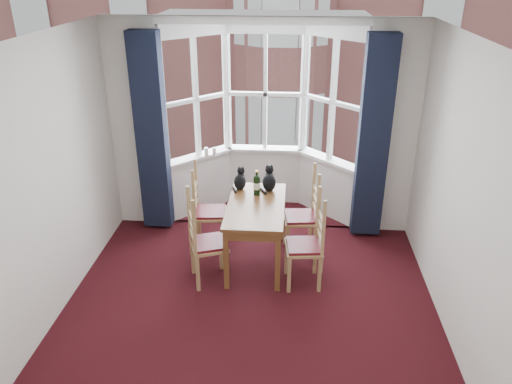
# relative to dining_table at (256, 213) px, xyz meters

# --- Properties ---
(floor) EXTENTS (4.50, 4.50, 0.00)m
(floor) POSITION_rel_dining_table_xyz_m (0.00, -1.26, -0.67)
(floor) COLOR black
(floor) RESTS_ON ground
(ceiling) EXTENTS (4.50, 4.50, 0.00)m
(ceiling) POSITION_rel_dining_table_xyz_m (0.00, -1.26, 2.13)
(ceiling) COLOR white
(ceiling) RESTS_ON floor
(wall_left) EXTENTS (0.00, 4.50, 4.50)m
(wall_left) POSITION_rel_dining_table_xyz_m (-2.00, -1.26, 0.73)
(wall_left) COLOR silver
(wall_left) RESTS_ON floor
(wall_right) EXTENTS (0.00, 4.50, 4.50)m
(wall_right) POSITION_rel_dining_table_xyz_m (2.00, -1.26, 0.73)
(wall_right) COLOR silver
(wall_right) RESTS_ON floor
(wall_back_pier_left) EXTENTS (0.70, 0.12, 2.80)m
(wall_back_pier_left) POSITION_rel_dining_table_xyz_m (-1.65, 0.99, 0.73)
(wall_back_pier_left) COLOR silver
(wall_back_pier_left) RESTS_ON floor
(wall_back_pier_right) EXTENTS (0.70, 0.12, 2.80)m
(wall_back_pier_right) POSITION_rel_dining_table_xyz_m (1.65, 0.99, 0.73)
(wall_back_pier_right) COLOR silver
(wall_back_pier_right) RESTS_ON floor
(bay_window) EXTENTS (2.76, 0.94, 2.80)m
(bay_window) POSITION_rel_dining_table_xyz_m (0.00, 1.49, 0.73)
(bay_window) COLOR white
(bay_window) RESTS_ON floor
(curtain_left) EXTENTS (0.38, 0.22, 2.60)m
(curtain_left) POSITION_rel_dining_table_xyz_m (-1.42, 0.81, 0.68)
(curtain_left) COLOR black
(curtain_left) RESTS_ON floor
(curtain_right) EXTENTS (0.38, 0.22, 2.60)m
(curtain_right) POSITION_rel_dining_table_xyz_m (1.42, 0.81, 0.68)
(curtain_right) COLOR black
(curtain_right) RESTS_ON floor
(dining_table) EXTENTS (0.67, 1.26, 0.79)m
(dining_table) POSITION_rel_dining_table_xyz_m (0.00, 0.00, 0.00)
(dining_table) COLOR brown
(dining_table) RESTS_ON floor
(chair_left_near) EXTENTS (0.52, 0.53, 0.92)m
(chair_left_near) POSITION_rel_dining_table_xyz_m (-0.59, -0.46, -0.20)
(chair_left_near) COLOR #AA8752
(chair_left_near) RESTS_ON floor
(chair_left_far) EXTENTS (0.44, 0.46, 0.92)m
(chair_left_far) POSITION_rel_dining_table_xyz_m (-0.70, 0.33, -0.20)
(chair_left_far) COLOR #AA8752
(chair_left_far) RESTS_ON floor
(chair_right_near) EXTENTS (0.44, 0.46, 0.92)m
(chair_right_near) POSITION_rel_dining_table_xyz_m (0.66, -0.39, -0.20)
(chair_right_near) COLOR #AA8752
(chair_right_near) RESTS_ON floor
(chair_right_far) EXTENTS (0.45, 0.46, 0.92)m
(chair_right_far) POSITION_rel_dining_table_xyz_m (0.62, 0.30, -0.20)
(chair_right_far) COLOR #AA8752
(chair_right_far) RESTS_ON floor
(cat_left) EXTENTS (0.17, 0.23, 0.29)m
(cat_left) POSITION_rel_dining_table_xyz_m (-0.23, 0.43, 0.22)
(cat_left) COLOR black
(cat_left) RESTS_ON dining_table
(cat_right) EXTENTS (0.17, 0.24, 0.33)m
(cat_right) POSITION_rel_dining_table_xyz_m (0.13, 0.43, 0.24)
(cat_right) COLOR black
(cat_right) RESTS_ON dining_table
(wine_bottle) EXTENTS (0.08, 0.08, 0.32)m
(wine_bottle) POSITION_rel_dining_table_xyz_m (-0.01, 0.28, 0.25)
(wine_bottle) COLOR black
(wine_bottle) RESTS_ON dining_table
(candle_tall) EXTENTS (0.06, 0.06, 0.12)m
(candle_tall) POSITION_rel_dining_table_xyz_m (-0.81, 1.34, 0.26)
(candle_tall) COLOR white
(candle_tall) RESTS_ON bay_window
(candle_short) EXTENTS (0.06, 0.06, 0.11)m
(candle_short) POSITION_rel_dining_table_xyz_m (-0.70, 1.37, 0.25)
(candle_short) COLOR white
(candle_short) RESTS_ON bay_window
(street) EXTENTS (80.00, 80.00, 0.00)m
(street) POSITION_rel_dining_table_xyz_m (0.00, 30.99, -6.67)
(street) COLOR #333335
(street) RESTS_ON ground
(tenement_building) EXTENTS (18.40, 7.80, 15.20)m
(tenement_building) POSITION_rel_dining_table_xyz_m (0.00, 12.75, 0.93)
(tenement_building) COLOR #97554E
(tenement_building) RESTS_ON street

